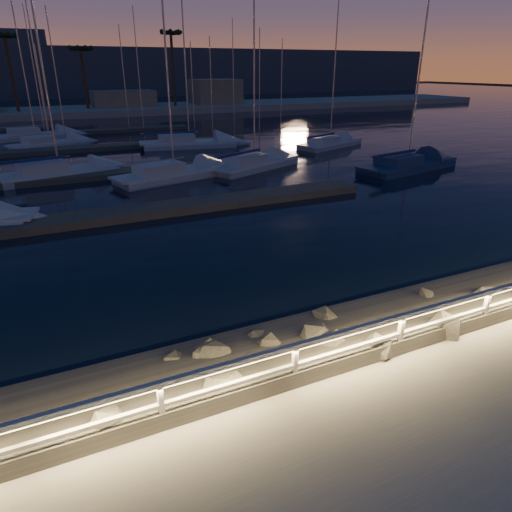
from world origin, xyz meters
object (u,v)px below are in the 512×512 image
object	(u,v)px
sailboat_d	(406,164)
sailboat_n	(48,143)
guard_rail	(367,334)
sailboat_j	(56,172)
sailboat_g	(252,163)
sailboat_h	(329,143)
sailboat_c	(171,173)
sailboat_k	(33,135)
sailboat_l	(187,142)

from	to	relation	value
sailboat_d	sailboat_n	size ratio (longest dim) A/B	1.19
guard_rail	sailboat_j	world-z (taller)	sailboat_j
sailboat_g	sailboat_h	distance (m)	12.52
guard_rail	sailboat_j	bearing A→B (deg)	101.32
sailboat_g	guard_rail	bearing A→B (deg)	-132.91
sailboat_g	sailboat_h	world-z (taller)	sailboat_g
sailboat_c	sailboat_k	distance (m)	26.16
guard_rail	sailboat_c	world-z (taller)	sailboat_c
sailboat_k	sailboat_h	bearing A→B (deg)	-43.80
guard_rail	sailboat_j	distance (m)	27.45
sailboat_l	sailboat_n	size ratio (longest dim) A/B	1.23
sailboat_c	sailboat_k	world-z (taller)	sailboat_c
sailboat_d	sailboat_n	xyz separation A→B (m)	(-23.81, 22.31, -0.01)
sailboat_g	sailboat_n	world-z (taller)	sailboat_g
sailboat_d	sailboat_k	bearing A→B (deg)	119.33
sailboat_j	sailboat_l	xyz separation A→B (m)	(12.15, 9.03, -0.01)
sailboat_d	sailboat_l	xyz separation A→B (m)	(-11.71, 17.07, 0.01)
sailboat_j	sailboat_n	size ratio (longest dim) A/B	1.10
guard_rail	sailboat_l	xyz separation A→B (m)	(6.77, 35.94, -0.93)
sailboat_d	sailboat_k	world-z (taller)	sailboat_d
sailboat_d	sailboat_l	bearing A→B (deg)	113.34
sailboat_d	sailboat_g	world-z (taller)	sailboat_d
sailboat_d	sailboat_j	bearing A→B (deg)	150.27
sailboat_d	sailboat_g	distance (m)	11.52
sailboat_d	sailboat_n	distance (m)	32.63
sailboat_c	sailboat_h	xyz separation A→B (m)	(17.43, 6.85, -0.04)
sailboat_h	sailboat_n	bearing A→B (deg)	134.74
sailboat_c	sailboat_n	bearing A→B (deg)	96.70
sailboat_d	sailboat_j	distance (m)	25.18
sailboat_k	sailboat_n	distance (m)	7.08
guard_rail	sailboat_h	distance (m)	35.74
sailboat_c	sailboat_d	world-z (taller)	sailboat_d
sailboat_j	sailboat_n	distance (m)	14.27
sailboat_l	sailboat_n	world-z (taller)	sailboat_l
sailboat_d	sailboat_j	xyz separation A→B (m)	(-23.86, 8.04, 0.02)
guard_rail	sailboat_k	size ratio (longest dim) A/B	3.10
sailboat_k	sailboat_n	xyz separation A→B (m)	(1.15, -6.99, -0.01)
sailboat_c	sailboat_n	size ratio (longest dim) A/B	1.13
sailboat_g	sailboat_l	xyz separation A→B (m)	(-1.44, 11.85, 0.01)
sailboat_j	sailboat_h	bearing A→B (deg)	-5.00
guard_rail	sailboat_d	size ratio (longest dim) A/B	2.89
guard_rail	sailboat_n	bearing A→B (deg)	97.38
sailboat_d	sailboat_k	size ratio (longest dim) A/B	1.07
sailboat_c	sailboat_h	distance (m)	18.73
guard_rail	sailboat_d	xyz separation A→B (m)	(18.48, 18.86, -0.93)
guard_rail	sailboat_g	bearing A→B (deg)	71.19
sailboat_g	sailboat_l	size ratio (longest dim) A/B	0.90
sailboat_g	sailboat_l	distance (m)	11.94
sailboat_k	sailboat_l	distance (m)	18.03
sailboat_k	sailboat_l	world-z (taller)	sailboat_l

